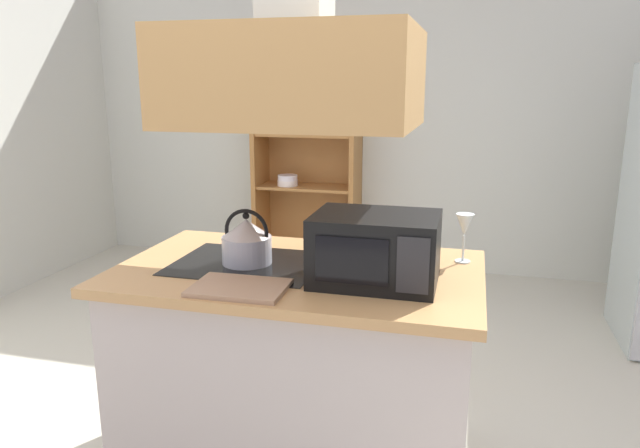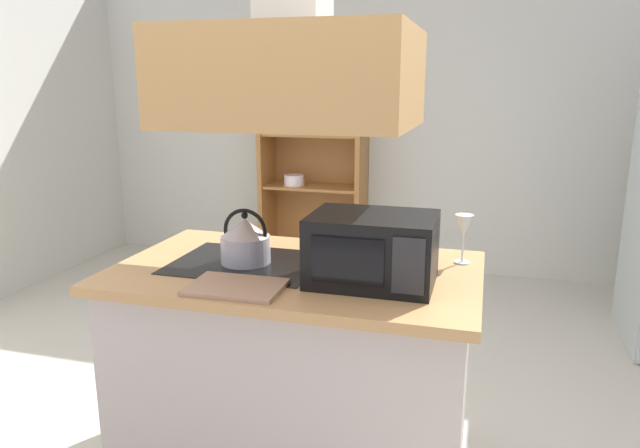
{
  "view_description": "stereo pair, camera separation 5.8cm",
  "coord_description": "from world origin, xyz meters",
  "px_view_note": "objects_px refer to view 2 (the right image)",
  "views": [
    {
      "loc": [
        0.55,
        -2.14,
        1.63
      ],
      "look_at": [
        -0.11,
        0.37,
        1.0
      ],
      "focal_mm": 32.84,
      "sensor_mm": 36.0,
      "label": 1
    },
    {
      "loc": [
        0.6,
        -2.12,
        1.63
      ],
      "look_at": [
        -0.11,
        0.37,
        1.0
      ],
      "focal_mm": 32.84,
      "sensor_mm": 36.0,
      "label": 2
    }
  ],
  "objects_px": {
    "dish_cabinet": "(314,177)",
    "cutting_board": "(236,287)",
    "kettle": "(245,241)",
    "microwave": "(373,249)",
    "wine_glass_on_counter": "(464,228)"
  },
  "relations": [
    {
      "from": "kettle",
      "to": "wine_glass_on_counter",
      "type": "relative_size",
      "value": 1.11
    },
    {
      "from": "dish_cabinet",
      "to": "cutting_board",
      "type": "bearing_deg",
      "value": -78.72
    },
    {
      "from": "dish_cabinet",
      "to": "microwave",
      "type": "distance_m",
      "value": 3.05
    },
    {
      "from": "dish_cabinet",
      "to": "microwave",
      "type": "height_order",
      "value": "dish_cabinet"
    },
    {
      "from": "dish_cabinet",
      "to": "kettle",
      "type": "xyz_separation_m",
      "value": [
        0.52,
        -2.76,
        0.18
      ]
    },
    {
      "from": "kettle",
      "to": "microwave",
      "type": "distance_m",
      "value": 0.56
    },
    {
      "from": "dish_cabinet",
      "to": "kettle",
      "type": "height_order",
      "value": "dish_cabinet"
    },
    {
      "from": "dish_cabinet",
      "to": "wine_glass_on_counter",
      "type": "xyz_separation_m",
      "value": [
        1.38,
        -2.51,
        0.24
      ]
    },
    {
      "from": "wine_glass_on_counter",
      "to": "microwave",
      "type": "bearing_deg",
      "value": -132.73
    },
    {
      "from": "cutting_board",
      "to": "dish_cabinet",
      "type": "bearing_deg",
      "value": 101.28
    },
    {
      "from": "dish_cabinet",
      "to": "kettle",
      "type": "bearing_deg",
      "value": -79.31
    },
    {
      "from": "dish_cabinet",
      "to": "wine_glass_on_counter",
      "type": "relative_size",
      "value": 8.89
    },
    {
      "from": "dish_cabinet",
      "to": "kettle",
      "type": "relative_size",
      "value": 8.0
    },
    {
      "from": "kettle",
      "to": "microwave",
      "type": "xyz_separation_m",
      "value": [
        0.55,
        -0.09,
        0.03
      ]
    },
    {
      "from": "microwave",
      "to": "wine_glass_on_counter",
      "type": "relative_size",
      "value": 2.23
    }
  ]
}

